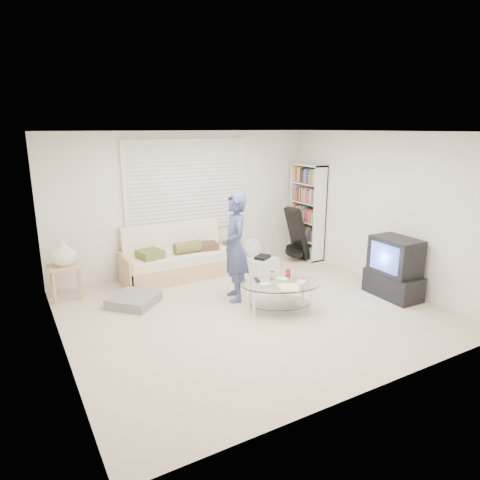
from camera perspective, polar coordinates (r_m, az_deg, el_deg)
ground at (r=6.24m, az=1.45°, el=-9.36°), size 5.00×5.00×0.00m
room_shell at (r=6.18m, az=-0.76°, el=6.19°), size 5.02×4.52×2.51m
window_blinds at (r=7.73m, az=-6.98°, el=7.22°), size 2.32×0.08×1.62m
futon_sofa at (r=7.56m, az=-8.32°, el=-2.65°), size 1.92×0.77×0.94m
grey_floor_pillow at (r=6.61m, az=-13.95°, el=-7.75°), size 0.89×0.89×0.14m
side_table at (r=6.95m, az=-22.47°, el=-1.87°), size 0.47×0.38×0.94m
bookshelf at (r=8.59m, az=8.93°, el=3.73°), size 0.29×0.79×1.86m
guitar_case at (r=8.42m, az=7.56°, el=0.34°), size 0.44×0.39×1.04m
floor_fan at (r=7.93m, az=1.59°, el=-1.44°), size 0.36×0.23×0.58m
storage_bin at (r=7.64m, az=3.00°, el=-3.50°), size 0.54×0.40×0.35m
tv_unit at (r=7.00m, az=19.87°, el=-3.58°), size 0.50×0.87×0.94m
coffee_table at (r=6.12m, az=5.38°, el=-6.46°), size 1.34×1.13×0.54m
standing_person at (r=6.37m, az=-0.67°, el=-1.01°), size 0.54×0.68×1.64m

